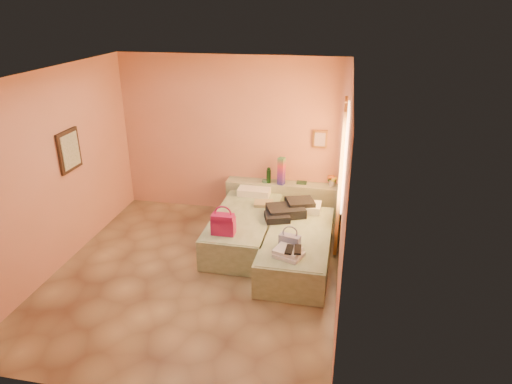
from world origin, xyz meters
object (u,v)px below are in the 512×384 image
(green_book, at_px, (302,183))
(headboard_ledge, at_px, (284,200))
(flower_vase, at_px, (332,179))
(towel_stack, at_px, (289,253))
(bed_left, at_px, (245,228))
(magenta_handbag, at_px, (223,224))
(bed_right, at_px, (297,248))
(water_bottle, at_px, (269,176))
(blue_handbag, at_px, (290,241))

(green_book, bearing_deg, headboard_ledge, -171.95)
(flower_vase, relative_size, towel_stack, 0.66)
(bed_left, relative_size, towel_stack, 5.71)
(magenta_handbag, bearing_deg, bed_right, 10.54)
(towel_stack, bearing_deg, water_bottle, 106.60)
(magenta_handbag, bearing_deg, green_book, 61.47)
(magenta_handbag, xyz_separation_m, blue_handbag, (0.99, -0.21, -0.06))
(magenta_handbag, relative_size, towel_stack, 0.96)
(water_bottle, bearing_deg, bed_left, -101.87)
(headboard_ledge, bearing_deg, magenta_handbag, -110.11)
(bed_left, bearing_deg, water_bottle, 78.67)
(water_bottle, height_order, flower_vase, water_bottle)
(bed_left, relative_size, magenta_handbag, 5.98)
(headboard_ledge, xyz_separation_m, flower_vase, (0.82, 0.04, 0.44))
(green_book, distance_m, blue_handbag, 2.00)
(flower_vase, bearing_deg, bed_right, -104.56)
(bed_left, bearing_deg, flower_vase, 40.23)
(bed_right, bearing_deg, headboard_ledge, 105.68)
(bed_right, xyz_separation_m, towel_stack, (-0.05, -0.66, 0.30))
(green_book, height_order, towel_stack, green_book)
(headboard_ledge, relative_size, bed_left, 1.02)
(towel_stack, bearing_deg, bed_left, 126.74)
(headboard_ledge, relative_size, blue_handbag, 7.14)
(magenta_handbag, bearing_deg, blue_handbag, -12.68)
(green_book, bearing_deg, bed_right, -85.77)
(water_bottle, xyz_separation_m, magenta_handbag, (-0.37, -1.70, -0.13))
(bed_left, xyz_separation_m, bed_right, (0.90, -0.49, 0.00))
(flower_vase, relative_size, magenta_handbag, 0.69)
(flower_vase, bearing_deg, towel_stack, -101.53)
(bed_right, relative_size, magenta_handbag, 5.98)
(magenta_handbag, bearing_deg, headboard_ledge, 69.17)
(blue_handbag, bearing_deg, towel_stack, -71.20)
(flower_vase, bearing_deg, water_bottle, -175.96)
(bed_right, distance_m, blue_handbag, 0.55)
(bed_right, relative_size, flower_vase, 8.64)
(bed_right, xyz_separation_m, blue_handbag, (-0.07, -0.42, 0.34))
(blue_handbag, bearing_deg, headboard_ledge, 114.12)
(towel_stack, bearing_deg, headboard_ledge, 99.56)
(blue_handbag, bearing_deg, green_book, 105.30)
(headboard_ledge, height_order, bed_left, headboard_ledge)
(bed_right, bearing_deg, flower_vase, 75.98)
(green_book, height_order, blue_handbag, blue_handbag)
(towel_stack, bearing_deg, bed_right, 85.97)
(green_book, bearing_deg, magenta_handbag, -117.64)
(bed_right, distance_m, water_bottle, 1.73)
(water_bottle, xyz_separation_m, green_book, (0.58, 0.08, -0.12))
(headboard_ledge, xyz_separation_m, water_bottle, (-0.27, -0.04, 0.46))
(flower_vase, bearing_deg, blue_handbag, -103.40)
(bed_left, relative_size, water_bottle, 7.44)
(headboard_ledge, height_order, blue_handbag, blue_handbag)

